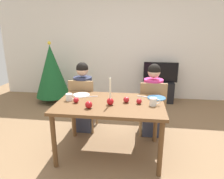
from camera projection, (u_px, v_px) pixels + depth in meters
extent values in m
plane|color=brown|center=(110.00, 152.00, 2.89)|extent=(7.68, 7.68, 0.00)
cube|color=silver|center=(125.00, 45.00, 4.99)|extent=(6.40, 0.10, 2.60)
cube|color=brown|center=(110.00, 104.00, 2.68)|extent=(1.40, 0.90, 0.04)
cylinder|color=brown|center=(54.00, 141.00, 2.50)|extent=(0.06, 0.06, 0.71)
cylinder|color=brown|center=(161.00, 149.00, 2.34)|extent=(0.06, 0.06, 0.71)
cylinder|color=brown|center=(74.00, 116.00, 3.24)|extent=(0.06, 0.06, 0.71)
cylinder|color=brown|center=(156.00, 120.00, 3.08)|extent=(0.06, 0.06, 0.71)
cube|color=#99754C|center=(85.00, 105.00, 3.49)|extent=(0.40, 0.40, 0.04)
cube|color=#99754C|center=(81.00, 95.00, 3.25)|extent=(0.40, 0.04, 0.45)
cylinder|color=#99754C|center=(97.00, 114.00, 3.70)|extent=(0.04, 0.04, 0.41)
cylinder|color=#99754C|center=(78.00, 113.00, 3.74)|extent=(0.04, 0.04, 0.41)
cylinder|color=#99754C|center=(92.00, 122.00, 3.37)|extent=(0.04, 0.04, 0.41)
cylinder|color=#99754C|center=(73.00, 121.00, 3.42)|extent=(0.04, 0.04, 0.41)
cube|color=#99754C|center=(152.00, 108.00, 3.35)|extent=(0.40, 0.40, 0.04)
cube|color=#99754C|center=(153.00, 98.00, 3.11)|extent=(0.40, 0.04, 0.45)
cylinder|color=#99754C|center=(160.00, 117.00, 3.55)|extent=(0.04, 0.04, 0.41)
cylinder|color=#99754C|center=(141.00, 116.00, 3.60)|extent=(0.04, 0.04, 0.41)
cylinder|color=#99754C|center=(162.00, 126.00, 3.23)|extent=(0.04, 0.04, 0.41)
cylinder|color=#99754C|center=(141.00, 125.00, 3.27)|extent=(0.04, 0.04, 0.41)
cube|color=#33384C|center=(84.00, 117.00, 3.50)|extent=(0.28, 0.28, 0.45)
cylinder|color=#282D47|center=(83.00, 91.00, 3.37)|extent=(0.30, 0.30, 0.48)
sphere|color=tan|center=(82.00, 70.00, 3.27)|extent=(0.19, 0.19, 0.19)
sphere|color=black|center=(82.00, 68.00, 3.26)|extent=(0.19, 0.19, 0.19)
cube|color=#33384C|center=(151.00, 121.00, 3.36)|extent=(0.28, 0.28, 0.45)
cylinder|color=#D1337A|center=(153.00, 94.00, 3.23)|extent=(0.30, 0.30, 0.48)
sphere|color=tan|center=(154.00, 72.00, 3.13)|extent=(0.19, 0.19, 0.19)
sphere|color=black|center=(154.00, 70.00, 3.12)|extent=(0.19, 0.19, 0.19)
cube|color=black|center=(159.00, 91.00, 4.90)|extent=(0.64, 0.40, 0.48)
cube|color=black|center=(161.00, 72.00, 4.77)|extent=(0.79, 0.04, 0.46)
cube|color=black|center=(161.00, 72.00, 4.77)|extent=(0.76, 0.05, 0.46)
cylinder|color=brown|center=(54.00, 98.00, 4.94)|extent=(0.08, 0.08, 0.14)
cone|color=#195628|center=(52.00, 71.00, 4.75)|extent=(0.79, 0.79, 1.20)
sphere|color=yellow|center=(49.00, 43.00, 4.57)|extent=(0.08, 0.08, 0.08)
sphere|color=red|center=(110.00, 101.00, 2.59)|extent=(0.09, 0.09, 0.09)
cylinder|color=#EFE5C6|center=(110.00, 88.00, 2.54)|extent=(0.02, 0.02, 0.26)
cylinder|color=white|center=(81.00, 95.00, 2.97)|extent=(0.24, 0.24, 0.01)
cylinder|color=teal|center=(156.00, 98.00, 2.84)|extent=(0.25, 0.25, 0.01)
cylinder|color=white|center=(69.00, 97.00, 2.75)|extent=(0.09, 0.09, 0.09)
torus|color=white|center=(73.00, 97.00, 2.74)|extent=(0.06, 0.01, 0.06)
cylinder|color=white|center=(153.00, 102.00, 2.56)|extent=(0.09, 0.09, 0.10)
torus|color=white|center=(158.00, 102.00, 2.56)|extent=(0.07, 0.01, 0.07)
cube|color=silver|center=(91.00, 96.00, 2.91)|extent=(0.18, 0.06, 0.01)
cube|color=silver|center=(143.00, 97.00, 2.90)|extent=(0.18, 0.05, 0.01)
sphere|color=#B41920|center=(76.00, 100.00, 2.66)|extent=(0.07, 0.07, 0.07)
sphere|color=#B2161B|center=(89.00, 105.00, 2.47)|extent=(0.09, 0.09, 0.09)
sphere|color=#B31921|center=(139.00, 101.00, 2.62)|extent=(0.07, 0.07, 0.07)
sphere|color=#AD1C22|center=(126.00, 100.00, 2.67)|extent=(0.08, 0.08, 0.08)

